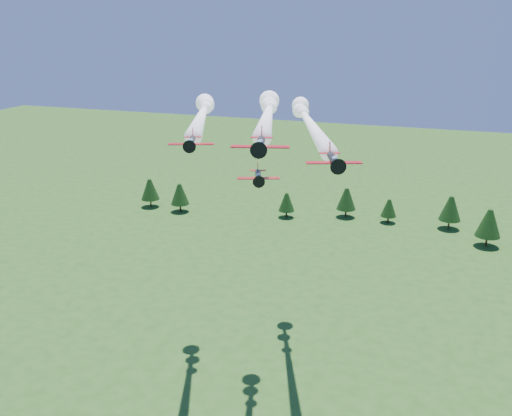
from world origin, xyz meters
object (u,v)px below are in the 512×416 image
(plane_lead, at_px, (268,113))
(plane_slot, at_px, (258,176))
(plane_left, at_px, (202,114))
(plane_right, at_px, (309,122))

(plane_lead, bearing_deg, plane_slot, -95.05)
(plane_left, relative_size, plane_right, 0.78)
(plane_left, xyz_separation_m, plane_slot, (16.16, -16.15, -6.03))
(plane_left, distance_m, plane_slot, 23.63)
(plane_left, bearing_deg, plane_lead, -40.59)
(plane_left, height_order, plane_right, plane_left)
(plane_lead, distance_m, plane_right, 16.05)
(plane_lead, relative_size, plane_slot, 5.79)
(plane_lead, height_order, plane_slot, plane_lead)
(plane_left, height_order, plane_slot, plane_left)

